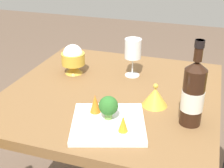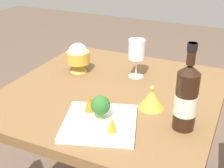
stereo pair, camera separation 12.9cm
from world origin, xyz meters
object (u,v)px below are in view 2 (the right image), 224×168
broccoli_floret (100,106)px  carrot_garnish_left (112,124)px  wine_glass (137,50)px  serving_plate (100,123)px  rice_bowl (78,57)px  carrot_garnish_right (89,102)px  wine_bottle (186,97)px  rice_bowl_lid (152,99)px

broccoli_floret → carrot_garnish_left: bearing=140.7°
wine_glass → carrot_garnish_left: bearing=101.3°
serving_plate → broccoli_floret: bearing=-73.2°
wine_glass → serving_plate: wine_glass is taller
rice_bowl → carrot_garnish_right: size_ratio=2.03×
serving_plate → broccoli_floret: 0.06m
wine_bottle → rice_bowl: bearing=-25.3°
carrot_garnish_left → rice_bowl_lid: bearing=-104.8°
rice_bowl_lid → carrot_garnish_right: bearing=37.0°
rice_bowl → broccoli_floret: 0.46m
wine_bottle → serving_plate: wine_bottle is taller
carrot_garnish_left → broccoli_floret: bearing=-39.3°
wine_glass → carrot_garnish_right: 0.40m
wine_bottle → rice_bowl: 0.63m
wine_glass → rice_bowl: wine_glass is taller
rice_bowl_lid → serving_plate: (0.13, 0.19, -0.03)m
rice_bowl → carrot_garnish_left: size_ratio=2.46×
rice_bowl_lid → serving_plate: size_ratio=0.32×
broccoli_floret → carrot_garnish_right: (0.06, -0.03, -0.01)m
carrot_garnish_right → serving_plate: bearing=145.3°
rice_bowl → carrot_garnish_left: rice_bowl is taller
rice_bowl → rice_bowl_lid: rice_bowl is taller
carrot_garnish_right → carrot_garnish_left: bearing=146.8°
rice_bowl_lid → broccoli_floret: broccoli_floret is taller
serving_plate → broccoli_floret: (0.01, -0.02, 0.06)m
wine_glass → serving_plate: bearing=93.9°
wine_bottle → rice_bowl: wine_bottle is taller
rice_bowl_lid → carrot_garnish_left: size_ratio=1.74×
wine_glass → broccoli_floret: wine_glass is taller
wine_bottle → carrot_garnish_left: wine_bottle is taller
wine_glass → serving_plate: 0.45m
wine_glass → rice_bowl: (0.27, 0.06, -0.05)m
wine_bottle → serving_plate: 0.31m
rice_bowl_lid → serving_plate: bearing=56.4°
rice_bowl → rice_bowl_lid: 0.47m
carrot_garnish_left → wine_glass: bearing=-78.7°
wine_bottle → carrot_garnish_left: bearing=35.5°
serving_plate → broccoli_floret: size_ratio=3.68×
wine_bottle → rice_bowl_lid: (0.14, -0.08, -0.08)m
rice_bowl → carrot_garnish_left: bearing=131.6°
serving_plate → carrot_garnish_left: carrot_garnish_left is taller
wine_bottle → carrot_garnish_right: 0.34m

